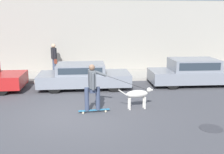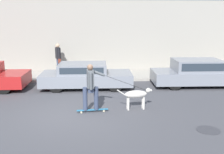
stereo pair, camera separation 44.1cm
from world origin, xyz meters
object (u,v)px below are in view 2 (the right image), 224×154
at_px(dog, 137,95).
at_px(pedestrian_with_bag, 58,57).
at_px(parked_car_2, 199,73).
at_px(parked_car_1, 86,76).
at_px(skateboarder, 91,85).

height_order(dog, pedestrian_with_bag, pedestrian_with_bag).
bearing_deg(dog, parked_car_2, 35.76).
distance_m(parked_car_1, dog, 3.68).
bearing_deg(parked_car_1, dog, -57.78).
relative_size(parked_car_2, dog, 3.65).
distance_m(parked_car_1, parked_car_2, 5.45).
height_order(parked_car_1, pedestrian_with_bag, pedestrian_with_bag).
height_order(parked_car_1, dog, parked_car_1).
xyz_separation_m(parked_car_1, pedestrian_with_bag, (-1.60, 2.78, 0.51)).
height_order(dog, skateboarder, skateboarder).
xyz_separation_m(parked_car_2, skateboarder, (-5.16, -3.35, 0.34)).
xyz_separation_m(dog, skateboarder, (-1.62, -0.20, 0.43)).
relative_size(parked_car_1, parked_car_2, 0.92).
bearing_deg(parked_car_2, skateboarder, -144.96).
bearing_deg(parked_car_1, pedestrian_with_bag, 121.06).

